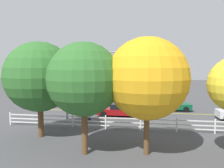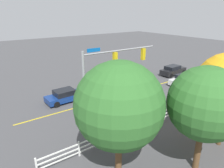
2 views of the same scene
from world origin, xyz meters
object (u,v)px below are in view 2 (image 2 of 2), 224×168
(car_1, at_px, (113,101))
(tree_1, at_px, (206,104))
(tree_0, at_px, (119,106))
(car_0, at_px, (183,80))
(pedestrian, at_px, (108,117))
(car_3, at_px, (66,96))
(car_2, at_px, (173,70))
(car_4, at_px, (131,81))

(car_1, distance_m, tree_1, 11.01)
(car_1, xyz_separation_m, tree_0, (5.09, 7.59, 3.83))
(car_0, xyz_separation_m, tree_0, (16.78, 7.69, 3.78))
(tree_0, bearing_deg, pedestrian, -117.97)
(car_3, relative_size, tree_0, 0.65)
(car_2, bearing_deg, tree_1, -140.51)
(car_1, distance_m, car_4, 6.78)
(car_0, distance_m, car_1, 11.70)
(tree_0, bearing_deg, car_4, -133.38)
(car_1, relative_size, tree_1, 0.69)
(tree_0, bearing_deg, car_3, -98.29)
(car_2, height_order, tree_0, tree_0)
(car_4, bearing_deg, tree_0, -136.26)
(car_4, bearing_deg, pedestrian, -143.99)
(car_3, bearing_deg, pedestrian, -85.58)
(car_2, bearing_deg, tree_0, -152.63)
(car_3, bearing_deg, car_4, -4.91)
(car_4, xyz_separation_m, pedestrian, (8.22, 6.63, 0.26))
(car_3, xyz_separation_m, tree_1, (-2.40, 14.51, 3.83))
(car_3, bearing_deg, car_2, -2.56)
(pedestrian, height_order, tree_0, tree_0)
(car_4, bearing_deg, car_1, -149.18)
(car_4, distance_m, pedestrian, 10.56)
(car_4, height_order, tree_0, tree_0)
(car_1, height_order, pedestrian, pedestrian)
(tree_0, bearing_deg, car_1, -123.84)
(car_0, xyz_separation_m, car_2, (-2.74, -3.92, 0.03))
(car_4, relative_size, tree_0, 0.63)
(car_1, relative_size, car_4, 1.04)
(car_4, relative_size, pedestrian, 2.64)
(car_3, relative_size, car_4, 1.02)
(car_0, height_order, car_3, car_0)
(car_2, distance_m, tree_0, 23.03)
(car_0, bearing_deg, car_1, -0.22)
(car_3, height_order, car_4, car_3)
(pedestrian, xyz_separation_m, tree_0, (2.50, 4.72, 3.55))
(tree_0, bearing_deg, car_0, -155.37)
(car_1, relative_size, pedestrian, 2.73)
(car_3, xyz_separation_m, pedestrian, (-0.78, 7.11, 0.26))
(car_4, height_order, tree_1, tree_1)
(car_2, distance_m, tree_1, 21.35)
(car_2, distance_m, car_3, 17.81)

